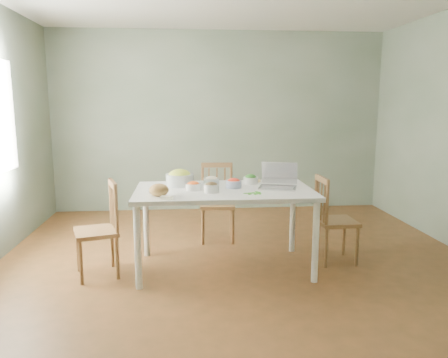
{
  "coord_description": "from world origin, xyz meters",
  "views": [
    {
      "loc": [
        -0.53,
        -4.1,
        1.64
      ],
      "look_at": [
        -0.16,
        0.01,
        0.91
      ],
      "focal_mm": 34.62,
      "sensor_mm": 36.0,
      "label": 1
    }
  ],
  "objects": [
    {
      "name": "bread_boule",
      "position": [
        -0.77,
        -0.27,
        0.87
      ],
      "size": [
        0.18,
        0.18,
        0.12
      ],
      "primitive_type": "ellipsoid",
      "rotation": [
        0.0,
        0.0,
        -0.02
      ],
      "color": "#A87743",
      "rests_on": "dining_table"
    },
    {
      "name": "flatbread",
      "position": [
        0.18,
        0.4,
        0.82
      ],
      "size": [
        0.21,
        0.21,
        0.02
      ],
      "primitive_type": "cylinder",
      "rotation": [
        0.0,
        0.0,
        0.18
      ],
      "color": "tan",
      "rests_on": "dining_table"
    },
    {
      "name": "bowl_broccoli",
      "position": [
        0.15,
        0.27,
        0.86
      ],
      "size": [
        0.16,
        0.16,
        0.1
      ],
      "primitive_type": null,
      "rotation": [
        0.0,
        0.0,
        0.03
      ],
      "color": "#144F13",
      "rests_on": "dining_table"
    },
    {
      "name": "bowl_carrot",
      "position": [
        -0.46,
        -0.01,
        0.85
      ],
      "size": [
        0.16,
        0.16,
        0.08
      ],
      "primitive_type": null,
      "rotation": [
        0.0,
        0.0,
        -0.06
      ],
      "color": "#ED4702",
      "rests_on": "dining_table"
    },
    {
      "name": "chair_left",
      "position": [
        -1.38,
        -0.07,
        0.46
      ],
      "size": [
        0.49,
        0.5,
        0.91
      ],
      "primitive_type": null,
      "rotation": [
        0.0,
        0.0,
        -1.27
      ],
      "color": "brown",
      "rests_on": "floor"
    },
    {
      "name": "floor",
      "position": [
        0.0,
        0.0,
        0.0
      ],
      "size": [
        5.0,
        5.0,
        0.0
      ],
      "primitive_type": "cube",
      "color": "#482F16",
      "rests_on": "ground"
    },
    {
      "name": "chair_right",
      "position": [
        1.02,
        0.1,
        0.45
      ],
      "size": [
        0.39,
        0.41,
        0.9
      ],
      "primitive_type": null,
      "rotation": [
        0.0,
        0.0,
        1.59
      ],
      "color": "brown",
      "rests_on": "floor"
    },
    {
      "name": "wall_front",
      "position": [
        0.0,
        -2.5,
        1.35
      ],
      "size": [
        5.0,
        0.0,
        2.7
      ],
      "primitive_type": "cube",
      "color": "gray",
      "rests_on": "ground"
    },
    {
      "name": "bowl_squash",
      "position": [
        -0.59,
        0.22,
        0.89
      ],
      "size": [
        0.37,
        0.37,
        0.16
      ],
      "primitive_type": null,
      "rotation": [
        0.0,
        0.0,
        -0.41
      ],
      "color": "#EFD74B",
      "rests_on": "dining_table"
    },
    {
      "name": "laptop",
      "position": [
        0.37,
        0.0,
        0.93
      ],
      "size": [
        0.44,
        0.42,
        0.24
      ],
      "primitive_type": null,
      "rotation": [
        0.0,
        0.0,
        -0.31
      ],
      "color": "silver",
      "rests_on": "dining_table"
    },
    {
      "name": "bowl_redpep",
      "position": [
        -0.05,
        0.08,
        0.85
      ],
      "size": [
        0.17,
        0.17,
        0.09
      ],
      "primitive_type": null,
      "rotation": [
        0.0,
        0.0,
        -0.08
      ],
      "color": "red",
      "rests_on": "dining_table"
    },
    {
      "name": "butter_stick",
      "position": [
        -0.69,
        -0.41,
        0.82
      ],
      "size": [
        0.12,
        0.07,
        0.03
      ],
      "primitive_type": "cube",
      "rotation": [
        0.0,
        0.0,
        -0.38
      ],
      "color": "#F4F0CA",
      "rests_on": "dining_table"
    },
    {
      "name": "wall_back",
      "position": [
        0.0,
        2.5,
        1.35
      ],
      "size": [
        5.0,
        0.0,
        2.7
      ],
      "primitive_type": "cube",
      "color": "gray",
      "rests_on": "ground"
    },
    {
      "name": "dining_table",
      "position": [
        -0.16,
        0.01,
        0.4
      ],
      "size": [
        1.72,
        0.97,
        0.81
      ],
      "primitive_type": null,
      "color": "white",
      "rests_on": "floor"
    },
    {
      "name": "basil_bunch",
      "position": [
        0.09,
        -0.22,
        0.82
      ],
      "size": [
        0.19,
        0.19,
        0.02
      ],
      "primitive_type": null,
      "color": "#317D21",
      "rests_on": "dining_table"
    },
    {
      "name": "bowl_onion",
      "position": [
        -0.26,
        0.25,
        0.85
      ],
      "size": [
        0.18,
        0.18,
        0.09
      ],
      "primitive_type": null,
      "rotation": [
        0.0,
        0.0,
        0.11
      ],
      "color": "beige",
      "rests_on": "dining_table"
    },
    {
      "name": "chair_far",
      "position": [
        -0.16,
        0.91,
        0.46
      ],
      "size": [
        0.43,
        0.41,
        0.92
      ],
      "primitive_type": null,
      "rotation": [
        0.0,
        0.0,
        -0.05
      ],
      "color": "brown",
      "rests_on": "floor"
    },
    {
      "name": "bowl_mushroom",
      "position": [
        -0.29,
        -0.14,
        0.86
      ],
      "size": [
        0.19,
        0.19,
        0.1
      ],
      "primitive_type": null,
      "rotation": [
        0.0,
        0.0,
        0.34
      ],
      "color": "#362413",
      "rests_on": "dining_table"
    }
  ]
}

